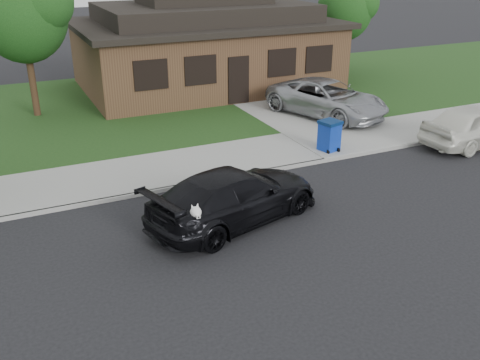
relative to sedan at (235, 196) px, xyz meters
name	(u,v)px	position (x,y,z in m)	size (l,w,h in m)	color
ground	(276,230)	(0.75, -0.92, -0.72)	(120.00, 120.00, 0.00)	black
sidewalk	(205,163)	(0.75, 4.08, -0.66)	(60.00, 3.00, 0.12)	gray
curb	(222,179)	(0.75, 2.58, -0.66)	(60.00, 0.12, 0.12)	gray
lawn	(141,104)	(0.75, 12.08, -0.65)	(60.00, 13.00, 0.13)	#193814
driveway	(287,106)	(6.75, 9.08, -0.65)	(4.50, 13.00, 0.14)	gray
sedan	(235,196)	(0.00, 0.00, 0.00)	(5.32, 3.36, 1.44)	black
minivan	(327,98)	(7.34, 6.83, 0.16)	(2.45, 5.30, 1.47)	#A0A2A7
white_compact	(478,125)	(10.49, 1.74, 0.04)	(1.80, 4.48, 1.53)	white
recycling_bin	(329,136)	(5.08, 3.23, -0.05)	(0.79, 0.79, 1.08)	#0E309E
house	(205,46)	(4.75, 14.08, 1.41)	(12.60, 8.60, 4.65)	#422B1C
tree_0	(26,8)	(-3.59, 11.96, 3.76)	(3.78, 3.60, 6.34)	#332114
tree_1	(349,7)	(12.89, 13.48, 2.99)	(3.15, 3.00, 5.25)	#332114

